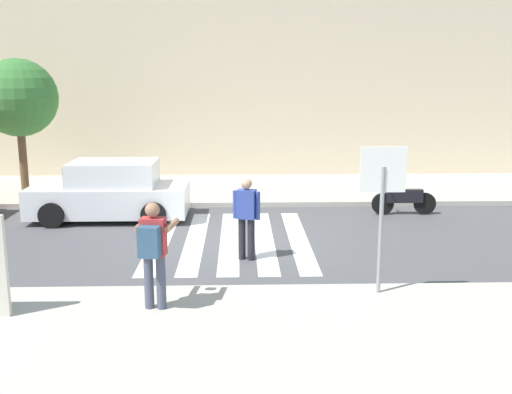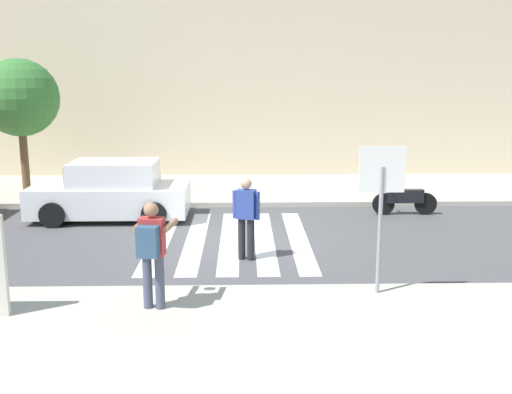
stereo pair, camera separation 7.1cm
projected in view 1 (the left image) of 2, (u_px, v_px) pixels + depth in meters
ground_plane at (230, 242)px, 13.73m from camera, size 120.00×120.00×0.00m
sidewalk_near at (223, 372)px, 7.65m from camera, size 60.00×6.00×0.14m
sidewalk_far at (232, 189)px, 19.59m from camera, size 60.00×4.80×0.14m
building_facade_far at (233, 83)px, 23.20m from camera, size 56.00×4.00×6.85m
crosswalk_stripe_0 at (161, 240)px, 13.88m from camera, size 0.44×5.20×0.01m
crosswalk_stripe_1 at (195, 240)px, 13.90m from camera, size 0.44×5.20×0.01m
crosswalk_stripe_2 at (230, 240)px, 13.92m from camera, size 0.44×5.20×0.01m
crosswalk_stripe_3 at (264, 239)px, 13.95m from camera, size 0.44×5.20×0.01m
crosswalk_stripe_4 at (298, 239)px, 13.97m from camera, size 0.44×5.20×0.01m
stop_sign at (382, 187)px, 9.87m from camera, size 0.76×0.08×2.50m
photographer_with_backpack at (153, 247)px, 9.31m from camera, size 0.66×0.90×1.72m
pedestrian_crossing at (246, 214)px, 12.28m from camera, size 0.56×0.34×1.72m
parked_car_white at (111, 192)px, 15.74m from camera, size 4.10×1.92×1.55m
motorcycle at (404, 200)px, 16.32m from camera, size 1.76×0.60×0.87m
street_tree_west at (18, 98)px, 17.97m from camera, size 2.34×2.34×4.10m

